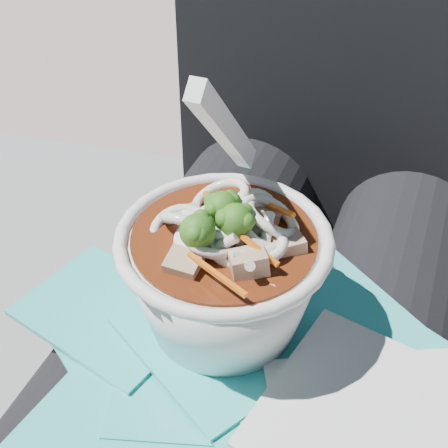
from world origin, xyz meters
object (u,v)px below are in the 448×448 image
(person_body, at_px, (294,277))
(udon_bowl, at_px, (224,267))
(lap, at_px, (260,375))
(plastic_bag, at_px, (233,352))
(stone_ledge, at_px, (289,427))

(person_body, xyz_separation_m, udon_bowl, (-0.02, -0.12, 0.11))
(udon_bowl, bearing_deg, lap, 52.60)
(person_body, height_order, plastic_bag, person_body)
(lap, bearing_deg, person_body, 90.00)
(stone_ledge, xyz_separation_m, person_body, (-0.00, -0.06, 0.32))
(plastic_bag, bearing_deg, udon_bowl, 125.14)
(person_body, bearing_deg, udon_bowl, -99.84)
(stone_ledge, xyz_separation_m, lap, (0.00, -0.15, 0.29))
(udon_bowl, bearing_deg, plastic_bag, -54.86)
(lap, relative_size, plastic_bag, 1.35)
(plastic_bag, bearing_deg, lap, 81.75)
(lap, xyz_separation_m, udon_bowl, (-0.02, -0.03, 0.14))
(lap, bearing_deg, stone_ledge, 90.00)
(plastic_bag, xyz_separation_m, udon_bowl, (-0.01, 0.02, 0.06))
(plastic_bag, bearing_deg, stone_ledge, 88.02)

